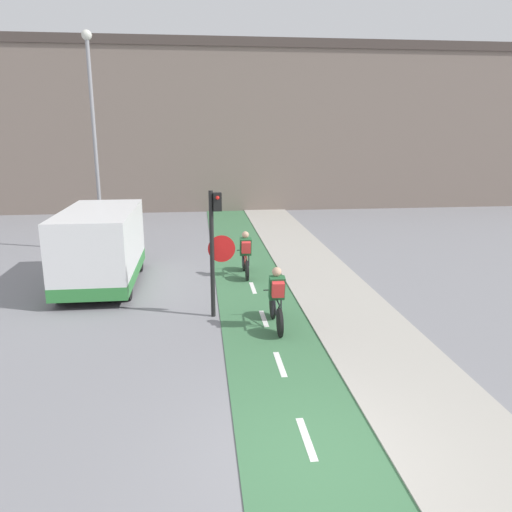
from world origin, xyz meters
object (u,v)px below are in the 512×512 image
object	(u,v)px
cyclist_near	(277,299)
cyclist_far	(246,255)
street_lamp_far	(93,124)
van	(101,249)
traffic_light_pole	(215,240)

from	to	relation	value
cyclist_near	cyclist_far	distance (m)	4.41
street_lamp_far	van	world-z (taller)	street_lamp_far
van	cyclist_near	bearing A→B (deg)	-39.99
cyclist_near	street_lamp_far	bearing A→B (deg)	122.82
van	cyclist_far	bearing A→B (deg)	6.05
van	traffic_light_pole	bearing A→B (deg)	-42.16
street_lamp_far	cyclist_far	world-z (taller)	street_lamp_far
street_lamp_far	cyclist_near	xyz separation A→B (m)	(5.52, -8.56, -4.08)
cyclist_near	van	xyz separation A→B (m)	(-4.69, 3.93, 0.42)
cyclist_near	van	world-z (taller)	van
traffic_light_pole	van	world-z (taller)	traffic_light_pole
cyclist_near	cyclist_far	world-z (taller)	cyclist_near
traffic_light_pole	van	distance (m)	4.54
cyclist_far	van	size ratio (longest dim) A/B	0.39
traffic_light_pole	cyclist_near	xyz separation A→B (m)	(1.38, -0.94, -1.25)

